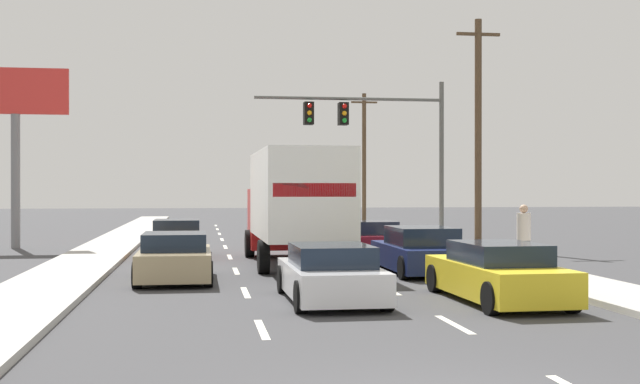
# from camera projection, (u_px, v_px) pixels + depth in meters

# --- Properties ---
(ground_plane) EXTENTS (140.00, 140.00, 0.00)m
(ground_plane) POSITION_uv_depth(u_px,v_px,m) (268.00, 248.00, 33.42)
(ground_plane) COLOR #3D3D3F
(sidewalk_right) EXTENTS (2.21, 80.00, 0.14)m
(sidewalk_right) POSITION_uv_depth(u_px,v_px,m) (455.00, 254.00, 29.40)
(sidewalk_right) COLOR #B2AFA8
(sidewalk_right) RESTS_ON ground_plane
(sidewalk_left) EXTENTS (2.21, 80.00, 0.14)m
(sidewalk_left) POSITION_uv_depth(u_px,v_px,m) (91.00, 258.00, 27.54)
(sidewalk_left) COLOR #B2AFA8
(sidewalk_left) RESTS_ON ground_plane
(lane_markings) EXTENTS (3.54, 52.00, 0.01)m
(lane_markings) POSITION_uv_depth(u_px,v_px,m) (278.00, 256.00, 29.02)
(lane_markings) COLOR silver
(lane_markings) RESTS_ON ground_plane
(car_orange) EXTENTS (1.88, 4.19, 1.33)m
(car_orange) POSITION_uv_depth(u_px,v_px,m) (177.00, 240.00, 28.57)
(car_orange) COLOR orange
(car_orange) RESTS_ON ground_plane
(car_tan) EXTENTS (1.94, 4.10, 1.26)m
(car_tan) POSITION_uv_depth(u_px,v_px,m) (175.00, 258.00, 21.27)
(car_tan) COLOR tan
(car_tan) RESTS_ON ground_plane
(box_truck) EXTENTS (2.70, 8.78, 3.53)m
(box_truck) POSITION_uv_depth(u_px,v_px,m) (295.00, 201.00, 25.44)
(box_truck) COLOR white
(box_truck) RESTS_ON ground_plane
(car_white) EXTENTS (1.95, 4.23, 1.22)m
(car_white) POSITION_uv_depth(u_px,v_px,m) (331.00, 275.00, 17.36)
(car_white) COLOR white
(car_white) RESTS_ON ground_plane
(car_maroon) EXTENTS (1.96, 4.47, 1.20)m
(car_maroon) POSITION_uv_depth(u_px,v_px,m) (371.00, 238.00, 30.59)
(car_maroon) COLOR maroon
(car_maroon) RESTS_ON ground_plane
(car_navy) EXTENTS (1.98, 4.53, 1.32)m
(car_navy) POSITION_uv_depth(u_px,v_px,m) (420.00, 252.00, 23.29)
(car_navy) COLOR #141E4C
(car_navy) RESTS_ON ground_plane
(car_yellow) EXTENTS (1.94, 4.66, 1.26)m
(car_yellow) POSITION_uv_depth(u_px,v_px,m) (497.00, 274.00, 17.37)
(car_yellow) COLOR yellow
(car_yellow) RESTS_ON ground_plane
(traffic_signal_mast) EXTENTS (8.20, 0.69, 7.03)m
(traffic_signal_mast) POSITION_uv_depth(u_px,v_px,m) (366.00, 126.00, 34.86)
(traffic_signal_mast) COLOR #595B56
(traffic_signal_mast) RESTS_ON ground_plane
(utility_pole_mid) EXTENTS (1.80, 0.28, 9.22)m
(utility_pole_mid) POSITION_uv_depth(u_px,v_px,m) (478.00, 130.00, 32.86)
(utility_pole_mid) COLOR brown
(utility_pole_mid) RESTS_ON ground_plane
(utility_pole_far) EXTENTS (1.80, 0.28, 8.91)m
(utility_pole_far) POSITION_uv_depth(u_px,v_px,m) (364.00, 157.00, 55.73)
(utility_pole_far) COLOR brown
(utility_pole_far) RESTS_ON ground_plane
(roadside_billboard) EXTENTS (4.16, 0.36, 7.28)m
(roadside_billboard) POSITION_uv_depth(u_px,v_px,m) (15.00, 119.00, 32.97)
(roadside_billboard) COLOR slate
(roadside_billboard) RESTS_ON ground_plane
(pedestrian_near_corner) EXTENTS (0.38, 0.38, 1.83)m
(pedestrian_near_corner) POSITION_uv_depth(u_px,v_px,m) (524.00, 238.00, 22.31)
(pedestrian_near_corner) COLOR #3F3F42
(pedestrian_near_corner) RESTS_ON sidewalk_right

